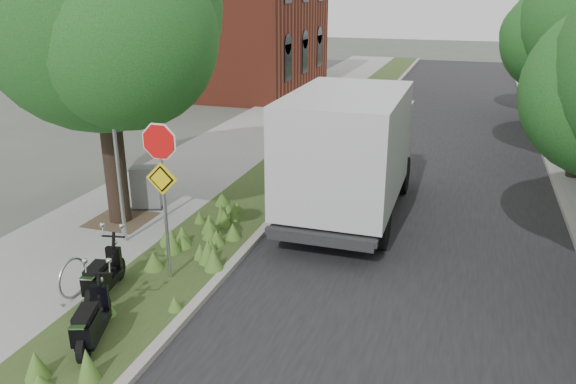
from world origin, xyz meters
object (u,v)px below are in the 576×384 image
object	(u,v)px
scooter_near	(101,281)
utility_cabinet	(147,188)
box_truck	(351,147)
sign_assembly	(161,170)
scooter_far	(90,327)

from	to	relation	value
scooter_near	utility_cabinet	distance (m)	4.58
box_truck	utility_cabinet	xyz separation A→B (m)	(-5.00, -1.34, -1.16)
utility_cabinet	scooter_near	bearing A→B (deg)	-68.78
scooter_near	box_truck	distance (m)	6.66
sign_assembly	box_truck	bearing A→B (deg)	60.35
scooter_near	sign_assembly	bearing A→B (deg)	54.44
scooter_far	utility_cabinet	size ratio (longest dim) A/B	1.37
box_truck	utility_cabinet	distance (m)	5.31
scooter_near	utility_cabinet	world-z (taller)	utility_cabinet
sign_assembly	utility_cabinet	bearing A→B (deg)	127.23
scooter_far	utility_cabinet	xyz separation A→B (m)	(-2.39, 5.58, 0.16)
scooter_near	scooter_far	world-z (taller)	scooter_far
sign_assembly	scooter_near	size ratio (longest dim) A/B	2.11
sign_assembly	scooter_near	bearing A→B (deg)	-125.56
sign_assembly	box_truck	distance (m)	5.24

